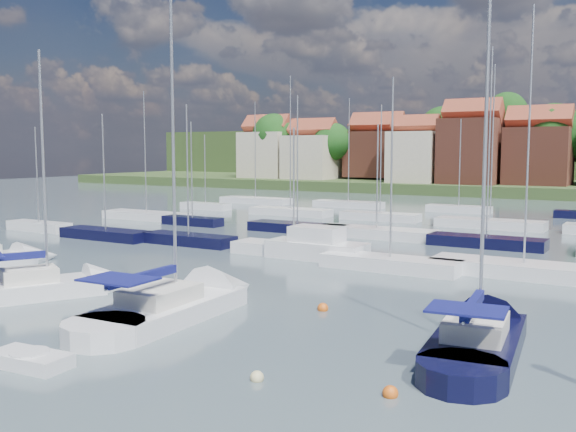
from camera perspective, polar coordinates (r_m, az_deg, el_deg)
The scene contains 10 objects.
ground at distance 61.05m, azimuth 15.95°, elevation -1.36°, with size 260.00×260.00×0.00m, color #3F4E55.
sailboat_left at distance 35.50m, azimuth -19.63°, elevation -6.04°, with size 7.01×9.92×13.50m.
sailboat_centre at distance 30.63m, azimuth -8.64°, elevation -7.67°, with size 3.91×12.71×17.03m.
sailboat_navy at distance 26.17m, azimuth 16.86°, elevation -10.21°, with size 4.14×11.32×15.35m.
tender at distance 24.52m, azimuth -21.97°, elevation -11.77°, with size 3.05×1.61×0.64m.
buoy_c at distance 29.03m, azimuth -19.24°, elevation -9.41°, with size 0.44×0.44×0.44m, color beige.
buoy_d at distance 21.64m, azimuth -2.78°, elevation -14.41°, with size 0.46×0.46×0.46m, color beige.
buoy_e at distance 30.42m, azimuth 3.12°, elevation -8.38°, with size 0.52×0.52×0.52m, color #D85914.
buoy_f at distance 20.59m, azimuth 9.08°, elevation -15.56°, with size 0.49×0.49×0.49m, color #D85914.
marina_field at distance 55.86m, azimuth 16.58°, elevation -1.60°, with size 79.62×41.41×15.93m.
Camera 1 is at (15.35, -18.61, 7.52)m, focal length 40.00 mm.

